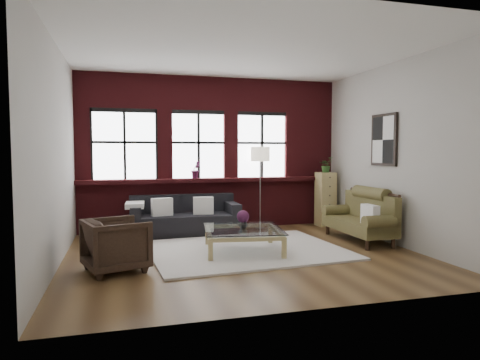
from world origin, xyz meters
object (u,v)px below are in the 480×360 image
object	(u,v)px
armchair	(116,245)
drawer_chest	(325,199)
dark_sofa	(185,215)
coffee_table	(243,241)
vintage_settee	(358,217)
floor_lamp	(260,184)
vase	(243,224)

from	to	relation	value
armchair	drawer_chest	bearing A→B (deg)	-77.97
dark_sofa	drawer_chest	size ratio (longest dim) A/B	1.79
dark_sofa	armchair	distance (m)	2.68
coffee_table	vintage_settee	bearing A→B (deg)	7.98
floor_lamp	vase	bearing A→B (deg)	-115.15
vintage_settee	coffee_table	world-z (taller)	vintage_settee
vintage_settee	vase	size ratio (longest dim) A/B	10.96
dark_sofa	vintage_settee	distance (m)	3.32
armchair	floor_lamp	size ratio (longest dim) A/B	0.42
vintage_settee	vase	bearing A→B (deg)	-172.02
floor_lamp	coffee_table	bearing A→B (deg)	-115.15
dark_sofa	vase	xyz separation A→B (m)	(0.69, -1.79, 0.09)
dark_sofa	vase	bearing A→B (deg)	-68.95
armchair	coffee_table	distance (m)	2.05
vintage_settee	armchair	size ratio (longest dim) A/B	2.09
vintage_settee	drawer_chest	bearing A→B (deg)	84.48
dark_sofa	coffee_table	distance (m)	1.93
vase	floor_lamp	world-z (taller)	floor_lamp
dark_sofa	armchair	bearing A→B (deg)	-118.42
vase	floor_lamp	distance (m)	2.30
coffee_table	armchair	bearing A→B (deg)	-163.91
vase	drawer_chest	xyz separation A→B (m)	(2.44, 1.95, 0.12)
armchair	dark_sofa	bearing A→B (deg)	-46.07
vintage_settee	vase	distance (m)	2.31
dark_sofa	drawer_chest	xyz separation A→B (m)	(3.13, 0.15, 0.21)
coffee_table	floor_lamp	xyz separation A→B (m)	(0.96, 2.04, 0.75)
coffee_table	dark_sofa	bearing A→B (deg)	111.05
vintage_settee	armchair	distance (m)	4.34
floor_lamp	drawer_chest	bearing A→B (deg)	-3.61
dark_sofa	floor_lamp	bearing A→B (deg)	8.50
armchair	vase	xyz separation A→B (m)	(1.97, 0.57, 0.11)
armchair	coffee_table	xyz separation A→B (m)	(1.97, 0.57, -0.17)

